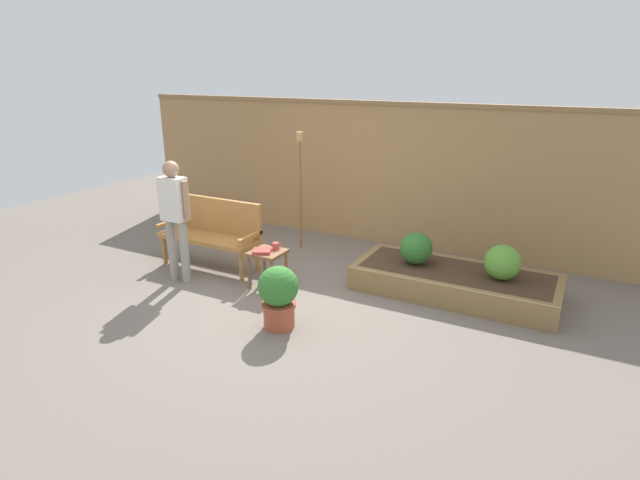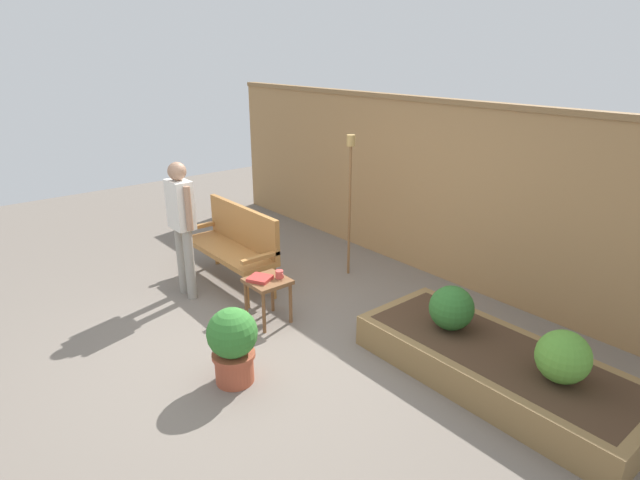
# 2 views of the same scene
# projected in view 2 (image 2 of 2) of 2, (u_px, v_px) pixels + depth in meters

# --- Properties ---
(ground_plane) EXTENTS (14.00, 14.00, 0.00)m
(ground_plane) POSITION_uv_depth(u_px,v_px,m) (266.00, 344.00, 4.98)
(ground_plane) COLOR #70665B
(fence_back) EXTENTS (8.40, 0.14, 2.16)m
(fence_back) POSITION_uv_depth(u_px,v_px,m) (444.00, 191.00, 6.16)
(fence_back) COLOR #A37A4C
(fence_back) RESTS_ON ground_plane
(garden_bench) EXTENTS (1.44, 0.48, 0.94)m
(garden_bench) POSITION_uv_depth(u_px,v_px,m) (235.00, 240.00, 6.15)
(garden_bench) COLOR #A87038
(garden_bench) RESTS_ON ground_plane
(side_table) EXTENTS (0.40, 0.40, 0.48)m
(side_table) POSITION_uv_depth(u_px,v_px,m) (268.00, 287.00, 5.27)
(side_table) COLOR brown
(side_table) RESTS_ON ground_plane
(cup_on_table) EXTENTS (0.12, 0.08, 0.08)m
(cup_on_table) POSITION_uv_depth(u_px,v_px,m) (280.00, 274.00, 5.26)
(cup_on_table) COLOR #CC4C47
(cup_on_table) RESTS_ON side_table
(book_on_table) EXTENTS (0.28, 0.28, 0.04)m
(book_on_table) POSITION_uv_depth(u_px,v_px,m) (260.00, 278.00, 5.22)
(book_on_table) COLOR #B2332D
(book_on_table) RESTS_ON side_table
(potted_boxwood) EXTENTS (0.43, 0.43, 0.68)m
(potted_boxwood) POSITION_uv_depth(u_px,v_px,m) (233.00, 343.00, 4.31)
(potted_boxwood) COLOR #A84C33
(potted_boxwood) RESTS_ON ground_plane
(raised_planter_bed) EXTENTS (2.40, 1.00, 0.30)m
(raised_planter_bed) POSITION_uv_depth(u_px,v_px,m) (496.00, 366.00, 4.38)
(raised_planter_bed) COLOR olive
(raised_planter_bed) RESTS_ON ground_plane
(shrub_near_bench) EXTENTS (0.40, 0.40, 0.40)m
(shrub_near_bench) POSITION_uv_depth(u_px,v_px,m) (451.00, 308.00, 4.62)
(shrub_near_bench) COLOR brown
(shrub_near_bench) RESTS_ON raised_planter_bed
(shrub_far_corner) EXTENTS (0.41, 0.41, 0.41)m
(shrub_far_corner) POSITION_uv_depth(u_px,v_px,m) (563.00, 357.00, 3.88)
(shrub_far_corner) COLOR brown
(shrub_far_corner) RESTS_ON raised_planter_bed
(tiki_torch) EXTENTS (0.10, 0.10, 1.75)m
(tiki_torch) POSITION_uv_depth(u_px,v_px,m) (350.00, 182.00, 6.16)
(tiki_torch) COLOR brown
(tiki_torch) RESTS_ON ground_plane
(person_by_bench) EXTENTS (0.47, 0.20, 1.56)m
(person_by_bench) POSITION_uv_depth(u_px,v_px,m) (182.00, 218.00, 5.67)
(person_by_bench) COLOR gray
(person_by_bench) RESTS_ON ground_plane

